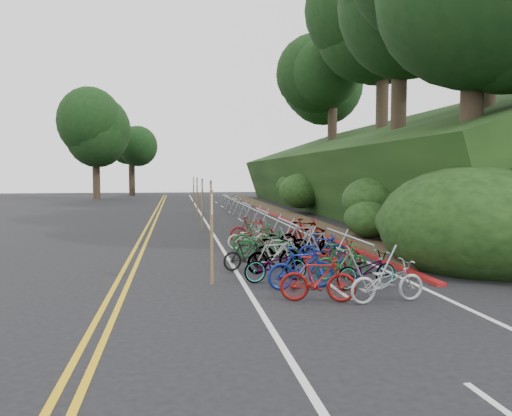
% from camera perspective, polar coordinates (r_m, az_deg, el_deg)
% --- Properties ---
extents(ground, '(120.00, 120.00, 0.00)m').
position_cam_1_polar(ground, '(13.35, -6.23, -7.94)').
color(ground, black).
rests_on(ground, ground).
extents(road_markings, '(7.47, 80.00, 0.01)m').
position_cam_1_polar(road_markings, '(23.34, -5.93, -2.80)').
color(road_markings, gold).
rests_on(road_markings, ground).
extents(red_curb, '(0.25, 28.00, 0.10)m').
position_cam_1_polar(red_curb, '(25.98, 5.07, -2.00)').
color(red_curb, maroon).
rests_on(red_curb, ground).
extents(embankment, '(14.30, 48.14, 9.11)m').
position_cam_1_polar(embankment, '(34.85, 13.89, 3.57)').
color(embankment, black).
rests_on(embankment, ground).
extents(tree_cluster, '(31.76, 53.47, 17.15)m').
position_cam_1_polar(tree_cluster, '(37.45, 7.53, 16.26)').
color(tree_cluster, '#2D2319').
rests_on(tree_cluster, ground).
extents(bike_rack_front, '(1.16, 3.31, 1.22)m').
position_cam_1_polar(bike_rack_front, '(12.67, 10.42, -4.50)').
color(bike_rack_front, gray).
rests_on(bike_rack_front, ground).
extents(bike_racks_rest, '(1.14, 23.00, 1.17)m').
position_cam_1_polar(bike_racks_rest, '(26.37, -1.15, -0.14)').
color(bike_racks_rest, gray).
rests_on(bike_racks_rest, ground).
extents(signpost_near, '(0.08, 0.40, 2.35)m').
position_cam_1_polar(signpost_near, '(12.35, -5.09, -2.57)').
color(signpost_near, brown).
rests_on(signpost_near, ground).
extents(signposts_rest, '(0.08, 18.40, 2.50)m').
position_cam_1_polar(signposts_rest, '(27.11, -6.48, 1.17)').
color(signposts_rest, brown).
rests_on(signposts_rest, ground).
extents(bike_front, '(0.80, 1.50, 0.87)m').
position_cam_1_polar(bike_front, '(14.31, -1.08, -5.35)').
color(bike_front, black).
rests_on(bike_front, ground).
extents(bike_valet, '(3.34, 11.00, 1.08)m').
position_cam_1_polar(bike_valet, '(15.01, 4.77, -4.73)').
color(bike_valet, maroon).
rests_on(bike_valet, ground).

